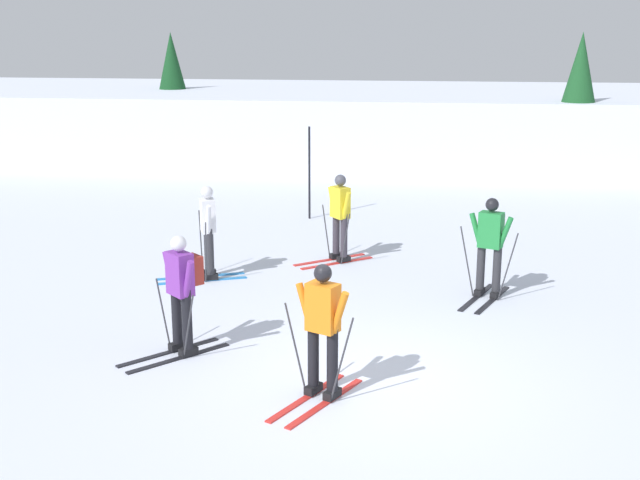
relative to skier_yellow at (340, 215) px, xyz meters
name	(u,v)px	position (x,y,z in m)	size (l,w,h in m)	color
ground_plane	(368,380)	(0.98, -5.51, -0.92)	(120.00, 120.00, 0.00)	silver
far_snow_ridge	(409,127)	(0.98, 12.56, 0.22)	(80.00, 6.73, 2.27)	silver
skier_yellow	(340,215)	(0.00, 0.00, 0.00)	(1.48, 1.29, 1.71)	red
skier_purple	(182,288)	(-1.65, -4.94, 0.04)	(1.35, 1.43, 1.71)	black
skier_white	(208,230)	(-2.22, -1.46, 0.00)	(1.62, 0.96, 1.71)	#237AC6
skier_green	(491,242)	(2.74, -1.83, 0.04)	(0.96, 1.62, 1.71)	black
skier_orange	(322,327)	(0.46, -6.08, 0.00)	(1.03, 1.60, 1.71)	red
trail_marker_pole	(309,173)	(-1.11, 3.54, 0.18)	(0.05, 0.05, 2.19)	black
conifer_far_right	(172,81)	(-7.50, 13.45, 1.64)	(1.61, 1.61, 4.25)	#513823
conifer_far_centre	(579,92)	(6.00, 10.02, 1.65)	(1.63, 1.63, 4.30)	#513823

